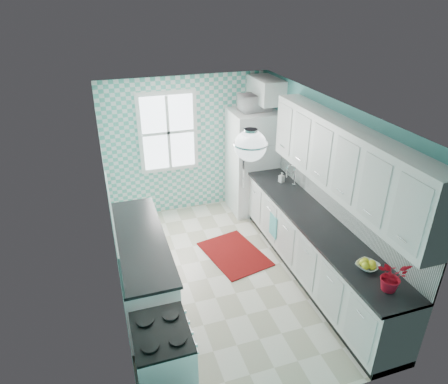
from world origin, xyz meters
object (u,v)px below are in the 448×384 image
object	(u,v)px
ceiling_light	(251,145)
microwave	(255,103)
fridge	(253,162)
fruit_bowl	(367,266)
stove	(164,361)
sink	(285,189)
potted_plant	(391,276)

from	to	relation	value
ceiling_light	microwave	world-z (taller)	ceiling_light
fridge	fruit_bowl	xyz separation A→B (m)	(0.09, -3.29, 0.02)
stove	fruit_bowl	xyz separation A→B (m)	(2.40, 0.11, 0.53)
ceiling_light	sink	world-z (taller)	ceiling_light
fridge	stove	distance (m)	4.14
potted_plant	fruit_bowl	bearing A→B (deg)	90.00
ceiling_light	fruit_bowl	distance (m)	1.94
stove	ceiling_light	bearing A→B (deg)	34.44
fridge	microwave	distance (m)	1.10
sink	microwave	world-z (taller)	microwave
sink	potted_plant	size ratio (longest dim) A/B	1.53
fridge	microwave	xyz separation A→B (m)	(0.00, 0.00, 1.10)
potted_plant	sink	bearing A→B (deg)	89.90
ceiling_light	sink	xyz separation A→B (m)	(1.20, 1.45, -1.39)
potted_plant	stove	bearing A→B (deg)	173.81
sink	microwave	xyz separation A→B (m)	(-0.09, 1.14, 1.11)
fruit_bowl	microwave	distance (m)	3.46
ceiling_light	microwave	size ratio (longest dim) A/B	0.67
ceiling_light	stove	size ratio (longest dim) A/B	0.42
fruit_bowl	potted_plant	xyz separation A→B (m)	(0.00, -0.37, 0.14)
sink	fruit_bowl	bearing A→B (deg)	-87.33
stove	microwave	bearing A→B (deg)	56.20
fruit_bowl	potted_plant	bearing A→B (deg)	-90.00
ceiling_light	fridge	bearing A→B (deg)	66.81
stove	microwave	distance (m)	4.41
fruit_bowl	potted_plant	size ratio (longest dim) A/B	0.71
fruit_bowl	microwave	world-z (taller)	microwave
sink	fridge	bearing A→B (deg)	97.51
potted_plant	microwave	size ratio (longest dim) A/B	0.67
sink	microwave	bearing A→B (deg)	97.50
sink	potted_plant	xyz separation A→B (m)	(-0.00, -2.52, 0.18)
fruit_bowl	fridge	bearing A→B (deg)	91.57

